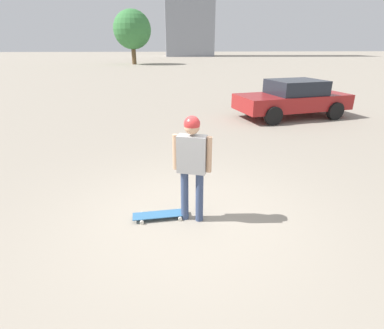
% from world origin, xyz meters
% --- Properties ---
extents(ground_plane, '(220.00, 220.00, 0.00)m').
position_xyz_m(ground_plane, '(0.00, 0.00, 0.00)').
color(ground_plane, gray).
extents(person, '(0.32, 0.57, 1.70)m').
position_xyz_m(person, '(0.00, 0.00, 1.07)').
color(person, '#38476B').
rests_on(person, ground_plane).
extents(skateboard, '(0.35, 0.91, 0.08)m').
position_xyz_m(skateboard, '(0.07, 0.51, 0.06)').
color(skateboard, '#336693').
rests_on(skateboard, ground_plane).
extents(car_parked_near, '(2.64, 4.52, 1.40)m').
position_xyz_m(car_parked_near, '(6.96, -4.46, 0.73)').
color(car_parked_near, maroon).
rests_on(car_parked_near, ground_plane).
extents(tree_distant, '(5.00, 5.00, 6.91)m').
position_xyz_m(tree_distant, '(40.00, 4.54, 4.39)').
color(tree_distant, brown).
rests_on(tree_distant, ground_plane).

